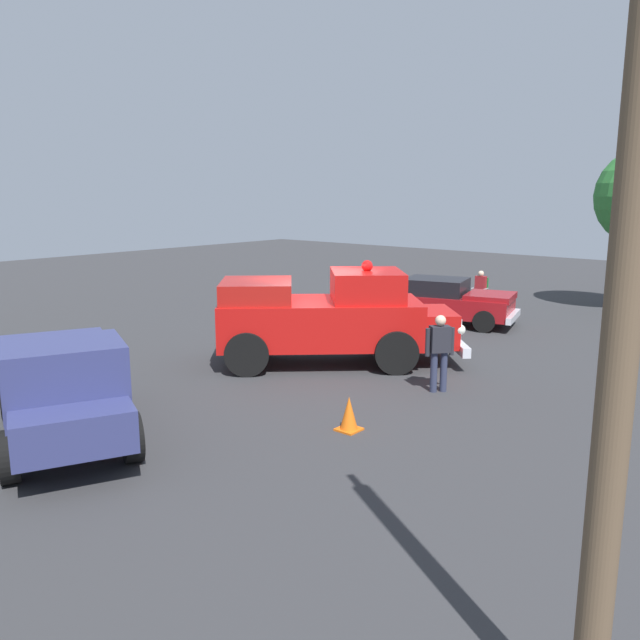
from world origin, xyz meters
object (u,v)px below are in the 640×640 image
object	(u,v)px
spectator_standing	(440,348)
parked_pickup	(62,384)
utility_pole	(624,304)
lawn_chair_near_truck	(481,289)
traffic_cone	(349,414)
vintage_fire_truck	(329,317)
spectator_seated	(480,286)
lawn_chair_by_car	(411,328)
classic_hot_rod	(446,301)

from	to	relation	value
spectator_standing	parked_pickup	bearing A→B (deg)	-118.43
parked_pickup	utility_pole	world-z (taller)	utility_pole
lawn_chair_near_truck	traffic_cone	bearing A→B (deg)	-72.42
traffic_cone	lawn_chair_near_truck	bearing A→B (deg)	107.58
vintage_fire_truck	spectator_standing	size ratio (longest dim) A/B	3.48
spectator_seated	utility_pole	world-z (taller)	utility_pole
lawn_chair_by_car	utility_pole	size ratio (longest dim) A/B	0.15
classic_hot_rod	lawn_chair_near_truck	distance (m)	4.17
lawn_chair_near_truck	spectator_standing	world-z (taller)	spectator_standing
classic_hot_rod	lawn_chair_by_car	bearing A→B (deg)	-74.26
spectator_seated	utility_pole	distance (m)	20.37
spectator_standing	vintage_fire_truck	bearing A→B (deg)	175.62
vintage_fire_truck	parked_pickup	xyz separation A→B (m)	(-0.30, -6.82, -0.21)
spectator_seated	traffic_cone	distance (m)	14.22
parked_pickup	utility_pole	xyz separation A→B (m)	(9.03, -0.57, 2.49)
classic_hot_rod	spectator_seated	world-z (taller)	classic_hot_rod
parked_pickup	lawn_chair_by_car	bearing A→B (deg)	83.64
classic_hot_rod	spectator_standing	bearing A→B (deg)	-61.45
parked_pickup	utility_pole	distance (m)	9.38
lawn_chair_near_truck	utility_pole	distance (m)	20.51
lawn_chair_near_truck	spectator_seated	world-z (taller)	spectator_seated
vintage_fire_truck	parked_pickup	size ratio (longest dim) A/B	1.14
classic_hot_rod	spectator_seated	size ratio (longest dim) A/B	3.64
spectator_standing	utility_pole	distance (m)	9.34
lawn_chair_near_truck	traffic_cone	distance (m)	14.35
classic_hot_rod	traffic_cone	size ratio (longest dim) A/B	7.39
lawn_chair_near_truck	spectator_seated	size ratio (longest dim) A/B	0.79
classic_hot_rod	parked_pickup	size ratio (longest dim) A/B	0.92
spectator_standing	traffic_cone	xyz separation A→B (m)	(-0.05, -3.06, -0.66)
vintage_fire_truck	utility_pole	bearing A→B (deg)	-40.24
vintage_fire_truck	lawn_chair_near_truck	distance (m)	10.45
lawn_chair_by_car	traffic_cone	xyz separation A→B (m)	(2.46, -5.88, -0.28)
classic_hot_rod	spectator_standing	xyz separation A→B (m)	(3.56, -6.53, 0.22)
parked_pickup	spectator_seated	world-z (taller)	parked_pickup
lawn_chair_near_truck	traffic_cone	size ratio (longest dim) A/B	1.61
lawn_chair_by_car	classic_hot_rod	bearing A→B (deg)	105.74
lawn_chair_by_car	traffic_cone	size ratio (longest dim) A/B	1.61
vintage_fire_truck	traffic_cone	distance (m)	4.69
spectator_seated	traffic_cone	xyz separation A→B (m)	(4.32, -13.54, -0.39)
spectator_standing	utility_pole	world-z (taller)	utility_pole
spectator_seated	traffic_cone	size ratio (longest dim) A/B	2.03
parked_pickup	traffic_cone	world-z (taller)	parked_pickup
spectator_seated	spectator_standing	distance (m)	11.36
vintage_fire_truck	lawn_chair_near_truck	world-z (taller)	vintage_fire_truck
vintage_fire_truck	spectator_standing	xyz separation A→B (m)	(3.25, -0.25, -0.23)
lawn_chair_by_car	spectator_seated	world-z (taller)	spectator_seated
spectator_seated	utility_pole	xyz separation A→B (m)	(9.84, -17.62, 2.78)
vintage_fire_truck	spectator_seated	world-z (taller)	vintage_fire_truck
parked_pickup	lawn_chair_by_car	world-z (taller)	parked_pickup
vintage_fire_truck	classic_hot_rod	xyz separation A→B (m)	(-0.30, 6.29, -0.45)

